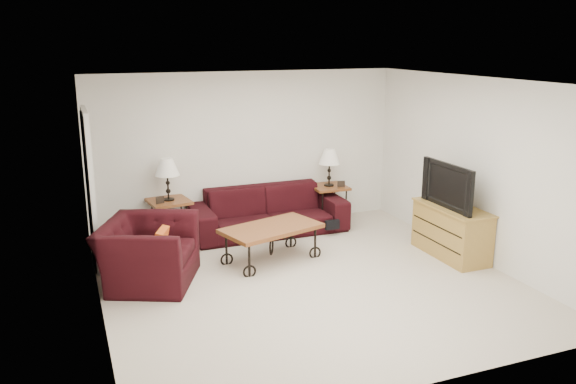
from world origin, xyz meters
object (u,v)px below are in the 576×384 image
object	(u,v)px
sofa	(268,211)
backpack	(329,220)
side_table_left	(170,220)
lamp_right	(329,167)
armchair	(148,253)
tv_stand	(451,231)
television	(453,185)
coffee_table	(271,244)
side_table_right	(329,204)
lamp_left	(168,179)

from	to	relation	value
sofa	backpack	world-z (taller)	sofa
side_table_left	lamp_right	bearing A→B (deg)	-0.00
lamp_right	armchair	world-z (taller)	lamp_right
side_table_left	tv_stand	world-z (taller)	tv_stand
side_table_left	tv_stand	xyz separation A→B (m)	(3.57, -2.10, 0.04)
side_table_left	television	xyz separation A→B (m)	(3.55, -2.10, 0.72)
sofa	television	world-z (taller)	television
side_table_left	tv_stand	bearing A→B (deg)	-30.44
television	lamp_right	bearing A→B (deg)	-156.94
side_table_left	backpack	xyz separation A→B (m)	(2.38, -0.60, -0.09)
tv_stand	television	world-z (taller)	television
sofa	lamp_right	distance (m)	1.28
coffee_table	television	world-z (taller)	television
sofa	side_table_right	xyz separation A→B (m)	(1.13, 0.18, -0.05)
sofa	armchair	size ratio (longest dim) A/B	2.00
lamp_right	backpack	world-z (taller)	lamp_right
lamp_right	armchair	distance (m)	3.57
side_table_left	armchair	distance (m)	1.60
armchair	tv_stand	world-z (taller)	armchair
side_table_left	side_table_right	world-z (taller)	side_table_left
sofa	armchair	world-z (taller)	armchair
side_table_right	armchair	distance (m)	3.53
sofa	tv_stand	bearing A→B (deg)	-43.12
television	side_table_left	bearing A→B (deg)	-120.58
side_table_right	armchair	bearing A→B (deg)	-154.79
lamp_right	tv_stand	size ratio (longest dim) A/B	0.51
side_table_left	coffee_table	distance (m)	1.78
sofa	television	distance (m)	2.87
side_table_right	tv_stand	world-z (taller)	tv_stand
tv_stand	television	size ratio (longest dim) A/B	1.12
side_table_right	lamp_right	size ratio (longest dim) A/B	1.00
side_table_left	backpack	distance (m)	2.46
television	backpack	size ratio (longest dim) A/B	2.39
side_table_right	television	bearing A→B (deg)	-66.94
armchair	lamp_right	bearing A→B (deg)	-40.74
side_table_right	armchair	xyz separation A→B (m)	(-3.19, -1.50, 0.09)
lamp_left	sofa	bearing A→B (deg)	-6.75
tv_stand	backpack	xyz separation A→B (m)	(-1.19, 1.50, -0.14)
side_table_left	lamp_left	size ratio (longest dim) A/B	1.00
side_table_left	backpack	bearing A→B (deg)	-14.05
sofa	side_table_left	distance (m)	1.53
side_table_left	armchair	xyz separation A→B (m)	(-0.54, -1.50, 0.08)
tv_stand	backpack	size ratio (longest dim) A/B	2.67
side_table_right	lamp_left	bearing A→B (deg)	180.00
side_table_left	television	distance (m)	4.18
lamp_right	side_table_left	bearing A→B (deg)	180.00
side_table_left	armchair	size ratio (longest dim) A/B	0.52
sofa	side_table_right	bearing A→B (deg)	9.01
coffee_table	backpack	size ratio (longest dim) A/B	2.94
lamp_right	tv_stand	distance (m)	2.36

